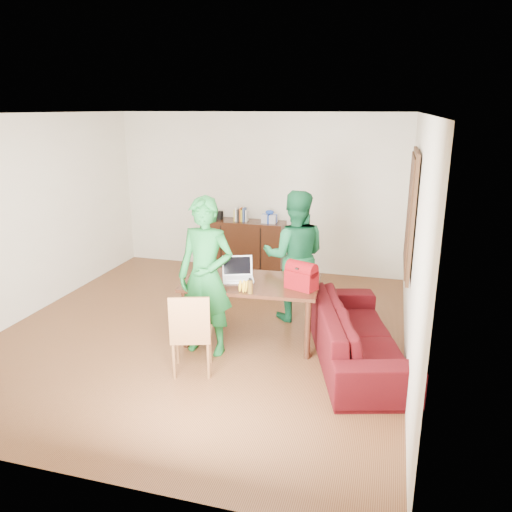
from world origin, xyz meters
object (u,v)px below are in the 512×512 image
(laptop, at_px, (238,276))
(chair, at_px, (192,349))
(person_far, at_px, (295,256))
(sofa, at_px, (356,333))
(bottle, at_px, (250,286))
(red_bag, at_px, (301,278))
(table, at_px, (252,289))
(person_near, at_px, (206,277))

(laptop, bearing_deg, chair, -124.27)
(chair, height_order, person_far, person_far)
(person_far, xyz_separation_m, sofa, (0.91, -0.96, -0.55))
(person_far, relative_size, bottle, 9.77)
(person_far, distance_m, red_bag, 0.90)
(table, xyz_separation_m, red_bag, (0.62, -0.08, 0.22))
(chair, xyz_separation_m, laptop, (0.23, 0.94, 0.53))
(person_far, bearing_deg, person_near, 47.06)
(person_near, relative_size, person_far, 1.05)
(person_near, height_order, red_bag, person_near)
(table, height_order, chair, chair)
(person_near, bearing_deg, sofa, 12.81)
(sofa, bearing_deg, person_near, 82.25)
(bottle, bearing_deg, laptop, 124.16)
(chair, bearing_deg, red_bag, 22.61)
(person_near, bearing_deg, chair, -83.74)
(table, bearing_deg, sofa, -12.04)
(person_near, height_order, laptop, person_near)
(table, height_order, red_bag, red_bag)
(chair, relative_size, bottle, 5.16)
(chair, bearing_deg, bottle, 30.45)
(table, distance_m, person_far, 0.89)
(table, xyz_separation_m, person_near, (-0.41, -0.44, 0.26))
(person_near, bearing_deg, red_bag, 23.03)
(red_bag, bearing_deg, sofa, 14.39)
(red_bag, height_order, sofa, red_bag)
(person_near, distance_m, red_bag, 1.09)
(person_far, relative_size, laptop, 4.03)
(red_bag, bearing_deg, chair, -117.17)
(person_far, relative_size, red_bag, 5.05)
(table, xyz_separation_m, chair, (-0.40, -0.94, -0.39))
(table, relative_size, sofa, 0.76)
(table, height_order, person_far, person_far)
(bottle, bearing_deg, person_far, 76.91)
(red_bag, relative_size, sofa, 0.16)
(sofa, bearing_deg, bottle, 83.90)
(laptop, distance_m, red_bag, 0.80)
(chair, height_order, person_near, person_near)
(table, height_order, sofa, table)
(table, xyz_separation_m, person_far, (0.37, 0.79, 0.22))
(chair, relative_size, person_near, 0.50)
(chair, distance_m, laptop, 1.10)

